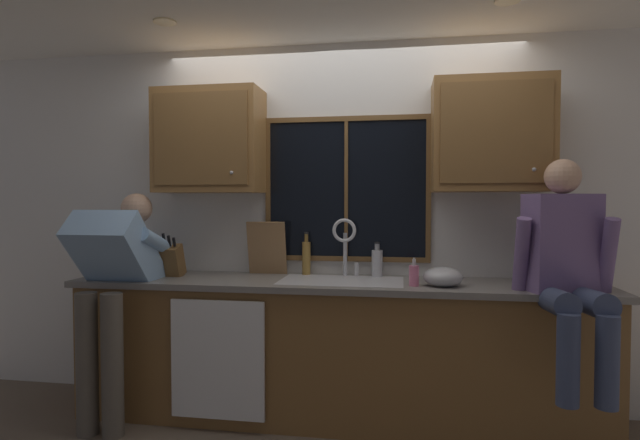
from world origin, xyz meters
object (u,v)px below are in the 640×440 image
object	(u,v)px
knife_block	(173,261)
bottle_green_glass	(306,257)
mixing_bowl	(443,277)
person_standing	(115,279)
cutting_board	(267,248)
bottle_tall_clear	(377,262)
person_sitting_on_counter	(567,261)
soap_dispenser	(414,275)

from	to	relation	value
knife_block	bottle_green_glass	size ratio (longest dim) A/B	1.07
mixing_bowl	person_standing	bearing A→B (deg)	-174.83
knife_block	cutting_board	bearing A→B (deg)	18.71
bottle_green_glass	bottle_tall_clear	bearing A→B (deg)	-1.72
cutting_board	mixing_bowl	distance (m)	1.24
person_standing	mixing_bowl	bearing A→B (deg)	5.17
person_sitting_on_counter	cutting_board	world-z (taller)	person_sitting_on_counter
mixing_bowl	bottle_tall_clear	bearing A→B (deg)	143.02
knife_block	mixing_bowl	distance (m)	1.81
person_standing	person_sitting_on_counter	world-z (taller)	person_sitting_on_counter
bottle_tall_clear	knife_block	bearing A→B (deg)	-171.21
knife_block	mixing_bowl	world-z (taller)	knife_block
person_standing	soap_dispenser	distance (m)	1.90
soap_dispenser	bottle_tall_clear	size ratio (longest dim) A/B	0.73
person_sitting_on_counter	bottle_tall_clear	bearing A→B (deg)	155.55
person_sitting_on_counter	bottle_green_glass	xyz separation A→B (m)	(-1.57, 0.50, -0.06)
person_standing	knife_block	bearing A→B (deg)	47.63
person_sitting_on_counter	cutting_board	xyz separation A→B (m)	(-1.86, 0.48, 0.00)
knife_block	bottle_tall_clear	size ratio (longest dim) A/B	1.34
bottle_green_glass	bottle_tall_clear	size ratio (longest dim) A/B	1.25
person_sitting_on_counter	knife_block	xyz separation A→B (m)	(-2.47, 0.27, -0.08)
person_standing	bottle_tall_clear	world-z (taller)	person_standing
person_standing	mixing_bowl	distance (m)	2.08
knife_block	cutting_board	size ratio (longest dim) A/B	0.84
cutting_board	soap_dispenser	distance (m)	1.08
person_standing	cutting_board	size ratio (longest dim) A/B	3.92
knife_block	mixing_bowl	bearing A→B (deg)	-3.13
person_sitting_on_counter	soap_dispenser	size ratio (longest dim) A/B	7.22
person_standing	bottle_green_glass	world-z (taller)	person_standing
knife_block	bottle_tall_clear	world-z (taller)	knife_block
bottle_green_glass	knife_block	bearing A→B (deg)	-165.56
person_sitting_on_counter	bottle_tall_clear	distance (m)	1.18
person_sitting_on_counter	bottle_tall_clear	xyz separation A→B (m)	(-1.07, 0.49, -0.08)
bottle_green_glass	cutting_board	bearing A→B (deg)	-175.36
person_standing	bottle_green_glass	size ratio (longest dim) A/B	4.97
person_standing	knife_block	size ratio (longest dim) A/B	4.65
person_standing	cutting_board	distance (m)	1.02
soap_dispenser	bottle_tall_clear	distance (m)	0.42
person_sitting_on_counter	bottle_green_glass	bearing A→B (deg)	162.25
person_sitting_on_counter	bottle_tall_clear	world-z (taller)	person_sitting_on_counter
cutting_board	bottle_tall_clear	xyz separation A→B (m)	(0.78, 0.01, -0.09)
soap_dispenser	cutting_board	bearing A→B (deg)	161.66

